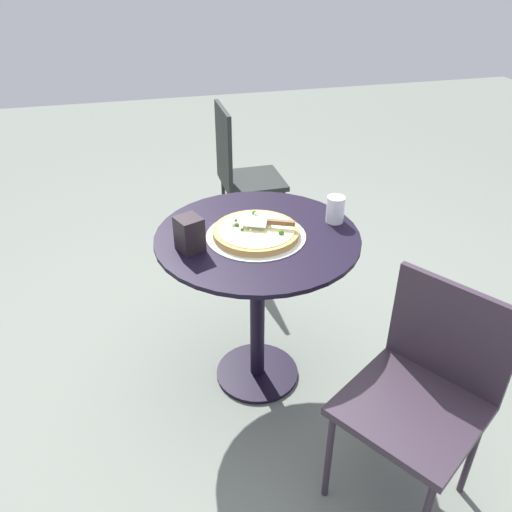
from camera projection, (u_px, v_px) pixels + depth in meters
ground_plane at (257, 373)px, 2.43m from camera, size 10.00×10.00×0.00m
patio_table at (257, 273)px, 2.13m from camera, size 0.81×0.81×0.75m
pizza_on_tray at (256, 232)px, 2.02m from camera, size 0.39×0.39×0.05m
pizza_server at (268, 222)px, 2.00m from camera, size 0.13×0.21×0.02m
drinking_cup at (335, 209)px, 2.10m from camera, size 0.07×0.07×0.11m
napkin_dispenser at (189, 234)px, 1.90m from camera, size 0.12×0.11×0.13m
patio_chair_near at (240, 169)px, 3.18m from camera, size 0.38×0.38×0.92m
patio_chair_far at (425, 385)px, 1.70m from camera, size 0.58×0.58×0.83m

